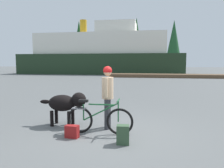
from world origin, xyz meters
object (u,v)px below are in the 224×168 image
at_px(handbag_pannier, 72,131).
at_px(sailboat_moored, 152,70).
at_px(bicycle, 99,119).
at_px(person_cyclist, 108,91).
at_px(dog, 66,103).
at_px(backpack, 123,135).
at_px(ferry_boat, 102,55).

height_order(handbag_pannier, sailboat_moored, sailboat_moored).
xyz_separation_m(bicycle, person_cyclist, (0.13, 0.52, 0.66)).
distance_m(bicycle, dog, 1.28).
bearing_deg(bicycle, handbag_pannier, -146.60).
bearing_deg(bicycle, backpack, -40.81).
xyz_separation_m(bicycle, dog, (-1.11, 0.58, 0.28)).
xyz_separation_m(person_cyclist, handbag_pannier, (-0.71, -0.90, -0.88)).
height_order(person_cyclist, backpack, person_cyclist).
bearing_deg(handbag_pannier, backpack, -9.39).
bearing_deg(handbag_pannier, person_cyclist, 51.92).
distance_m(dog, backpack, 2.19).
distance_m(backpack, sailboat_moored, 33.39).
bearing_deg(handbag_pannier, sailboat_moored, 85.86).
height_order(person_cyclist, ferry_boat, ferry_boat).
bearing_deg(bicycle, person_cyclist, 76.31).
bearing_deg(person_cyclist, ferry_boat, 102.57).
height_order(bicycle, ferry_boat, ferry_boat).
distance_m(bicycle, sailboat_moored, 32.83).
distance_m(person_cyclist, sailboat_moored, 32.30).
relative_size(bicycle, ferry_boat, 0.07).
xyz_separation_m(backpack, ferry_boat, (-7.03, 30.10, 2.83)).
height_order(dog, backpack, dog).
relative_size(dog, sailboat_moored, 0.19).
height_order(backpack, ferry_boat, ferry_boat).
distance_m(dog, sailboat_moored, 32.33).
bearing_deg(person_cyclist, backpack, -63.29).
relative_size(bicycle, backpack, 3.99).
xyz_separation_m(dog, sailboat_moored, (2.93, 32.20, -0.17)).
distance_m(bicycle, person_cyclist, 0.85).
bearing_deg(handbag_pannier, bicycle, 33.40).
bearing_deg(dog, person_cyclist, -2.54).
distance_m(person_cyclist, dog, 1.30).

